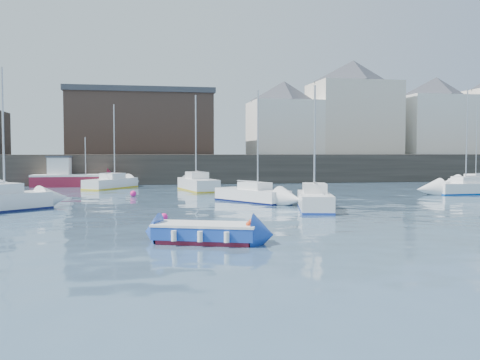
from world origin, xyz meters
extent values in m
plane|color=#2D4760|center=(0.00, 0.00, 0.00)|extent=(220.00, 220.00, 0.00)
cube|color=#28231E|center=(0.00, 35.00, 1.50)|extent=(90.00, 5.00, 3.00)
cube|color=#28231E|center=(0.00, 53.00, 1.40)|extent=(90.00, 32.00, 2.80)
cube|color=beige|center=(20.00, 42.00, 7.30)|extent=(10.00, 8.00, 9.00)
pyramid|color=#3A3D44|center=(20.00, 42.00, 13.20)|extent=(13.36, 13.36, 2.80)
cube|color=white|center=(31.00, 41.50, 6.55)|extent=(9.00, 7.00, 7.50)
pyramid|color=#3A3D44|center=(31.00, 41.50, 11.53)|extent=(11.88, 11.88, 2.45)
cube|color=white|center=(11.00, 41.50, 6.05)|extent=(8.00, 7.00, 6.50)
pyramid|color=#3A3D44|center=(11.00, 41.50, 10.53)|extent=(11.14, 11.14, 2.45)
cube|color=#3D2D26|center=(-6.00, 43.00, 6.30)|extent=(16.00, 10.00, 7.00)
cube|color=#3A3D44|center=(-6.00, 43.00, 10.10)|extent=(16.40, 10.40, 0.60)
cube|color=maroon|center=(-3.91, -2.00, 0.08)|extent=(3.60, 2.45, 0.17)
cube|color=#1C45B1|center=(-3.91, -2.00, 0.39)|extent=(3.94, 2.73, 0.46)
cube|color=white|center=(-3.91, -2.00, 0.66)|extent=(4.02, 2.79, 0.08)
cube|color=white|center=(-3.91, -2.00, 0.47)|extent=(3.10, 2.04, 0.41)
cube|color=#CCBE7F|center=(-3.91, -2.00, 0.57)|extent=(0.63, 1.11, 0.06)
cylinder|color=white|center=(-4.47, -0.85, 0.36)|extent=(0.19, 0.19, 0.36)
cylinder|color=white|center=(-5.09, -2.49, 0.36)|extent=(0.19, 0.19, 0.36)
cylinder|color=white|center=(-3.60, -1.18, 0.36)|extent=(0.19, 0.19, 0.36)
cylinder|color=white|center=(-4.21, -2.82, 0.36)|extent=(0.19, 0.19, 0.36)
cylinder|color=white|center=(-2.72, -1.51, 0.36)|extent=(0.19, 0.19, 0.36)
cylinder|color=white|center=(-3.34, -3.15, 0.36)|extent=(0.19, 0.19, 0.36)
cube|color=maroon|center=(-12.52, 31.50, 0.48)|extent=(7.15, 2.94, 0.97)
cube|color=white|center=(-12.52, 31.50, 1.06)|extent=(7.15, 2.94, 0.18)
cube|color=white|center=(-13.58, 31.54, 1.94)|extent=(2.01, 1.84, 1.59)
cube|color=#3A3D44|center=(-13.58, 31.54, 2.82)|extent=(2.19, 2.03, 0.18)
cylinder|color=silver|center=(-11.20, 31.44, 2.91)|extent=(0.09, 0.09, 3.52)
cylinder|color=silver|center=(-13.55, 10.36, 4.44)|extent=(0.11, 0.11, 6.91)
cube|color=white|center=(1.01, 13.15, 0.42)|extent=(4.33, 5.68, 0.83)
cube|color=#070D38|center=(1.01, 13.15, 0.06)|extent=(4.37, 5.74, 0.11)
cube|color=white|center=(1.15, 12.91, 1.06)|extent=(2.13, 2.35, 0.46)
cylinder|color=silver|center=(1.29, 12.67, 4.02)|extent=(0.09, 0.09, 6.37)
cube|color=white|center=(3.47, 7.68, 0.48)|extent=(2.95, 5.54, 0.95)
cube|color=#1B389A|center=(3.47, 7.68, 0.06)|extent=(2.98, 5.60, 0.13)
cube|color=white|center=(3.53, 7.94, 1.22)|extent=(1.69, 2.11, 0.53)
cylinder|color=silver|center=(3.60, 8.19, 3.99)|extent=(0.11, 0.11, 6.08)
cube|color=white|center=(19.22, 16.33, 0.44)|extent=(6.40, 2.41, 0.87)
cube|color=#003B9C|center=(19.22, 16.33, 0.06)|extent=(6.47, 2.43, 0.12)
cube|color=white|center=(18.90, 16.31, 1.11)|extent=(2.29, 1.65, 0.48)
cylinder|color=silver|center=(18.59, 16.29, 4.48)|extent=(0.10, 0.10, 7.23)
cube|color=white|center=(-1.34, 23.97, 0.50)|extent=(3.01, 6.41, 1.01)
cube|color=gold|center=(-1.34, 23.97, 0.07)|extent=(3.04, 6.47, 0.13)
cube|color=white|center=(-1.40, 24.27, 1.29)|extent=(1.83, 2.38, 0.56)
cylinder|color=silver|center=(-1.45, 24.57, 4.55)|extent=(0.11, 0.11, 7.08)
cube|color=white|center=(25.52, 24.37, 0.39)|extent=(6.26, 3.09, 0.77)
cube|color=gold|center=(25.52, 24.37, 0.05)|extent=(6.32, 3.12, 0.10)
cube|color=white|center=(25.22, 24.30, 0.99)|extent=(2.35, 1.83, 0.43)
cylinder|color=silver|center=(24.93, 24.24, 4.22)|extent=(0.09, 0.09, 6.90)
cube|color=white|center=(-8.72, 28.12, 0.44)|extent=(4.77, 5.85, 0.87)
cube|color=yellow|center=(-8.72, 28.12, 0.06)|extent=(4.82, 5.91, 0.12)
cube|color=white|center=(-8.56, 28.36, 1.11)|extent=(2.29, 2.46, 0.48)
cylinder|color=silver|center=(-8.40, 28.60, 4.21)|extent=(0.10, 0.10, 6.67)
sphere|color=#F31C84|center=(-5.10, 4.54, 0.00)|extent=(0.37, 0.37, 0.37)
sphere|color=#F31C84|center=(2.98, 6.80, 0.00)|extent=(0.37, 0.37, 0.37)
sphere|color=#F31C84|center=(-6.67, 18.98, 0.00)|extent=(0.45, 0.45, 0.45)
camera|label=1|loc=(-6.26, -20.93, 3.26)|focal=40.00mm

